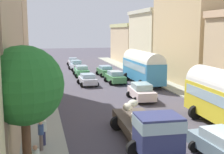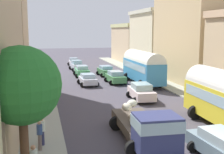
{
  "view_description": "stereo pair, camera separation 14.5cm",
  "coord_description": "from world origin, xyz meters",
  "px_view_note": "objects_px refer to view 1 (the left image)",
  "views": [
    {
      "loc": [
        -7.28,
        -6.16,
        6.44
      ],
      "look_at": [
        0.0,
        23.55,
        1.63
      ],
      "focal_mm": 47.36,
      "sensor_mm": 36.0,
      "label": 1
    },
    {
      "loc": [
        -7.14,
        -6.2,
        6.44
      ],
      "look_at": [
        0.0,
        23.55,
        1.63
      ],
      "focal_mm": 47.36,
      "sensor_mm": 36.0,
      "label": 2
    }
  ],
  "objects_px": {
    "car_0": "(88,79)",
    "car_1": "(82,71)",
    "car_6": "(115,77)",
    "car_4": "(223,146)",
    "car_5": "(141,92)",
    "car_2": "(76,65)",
    "parked_bus_1": "(142,66)",
    "pedestrian_1": "(43,130)",
    "car_7": "(105,71)",
    "cargo_truck_0": "(148,126)",
    "pedestrian_4": "(41,134)",
    "car_3": "(73,62)"
  },
  "relations": [
    {
      "from": "car_0",
      "to": "car_1",
      "type": "relative_size",
      "value": 0.88
    },
    {
      "from": "car_0",
      "to": "car_7",
      "type": "distance_m",
      "value": 7.68
    },
    {
      "from": "parked_bus_1",
      "to": "car_3",
      "type": "distance_m",
      "value": 21.23
    },
    {
      "from": "cargo_truck_0",
      "to": "car_6",
      "type": "bearing_deg",
      "value": 80.76
    },
    {
      "from": "car_6",
      "to": "car_0",
      "type": "bearing_deg",
      "value": -169.96
    },
    {
      "from": "car_1",
      "to": "car_0",
      "type": "bearing_deg",
      "value": -92.15
    },
    {
      "from": "car_4",
      "to": "parked_bus_1",
      "type": "bearing_deg",
      "value": 81.1
    },
    {
      "from": "car_4",
      "to": "car_1",
      "type": "bearing_deg",
      "value": 96.0
    },
    {
      "from": "cargo_truck_0",
      "to": "car_4",
      "type": "distance_m",
      "value": 4.02
    },
    {
      "from": "car_0",
      "to": "pedestrian_1",
      "type": "relative_size",
      "value": 2.15
    },
    {
      "from": "parked_bus_1",
      "to": "car_7",
      "type": "xyz_separation_m",
      "value": [
        -3.01,
        7.31,
        -1.46
      ]
    },
    {
      "from": "parked_bus_1",
      "to": "car_5",
      "type": "distance_m",
      "value": 8.74
    },
    {
      "from": "pedestrian_4",
      "to": "car_7",
      "type": "bearing_deg",
      "value": 70.35
    },
    {
      "from": "car_3",
      "to": "pedestrian_4",
      "type": "relative_size",
      "value": 2.23
    },
    {
      "from": "car_1",
      "to": "car_2",
      "type": "bearing_deg",
      "value": 89.91
    },
    {
      "from": "car_7",
      "to": "pedestrian_1",
      "type": "relative_size",
      "value": 2.26
    },
    {
      "from": "pedestrian_1",
      "to": "car_5",
      "type": "bearing_deg",
      "value": 46.17
    },
    {
      "from": "car_5",
      "to": "pedestrian_4",
      "type": "height_order",
      "value": "pedestrian_4"
    },
    {
      "from": "car_4",
      "to": "car_5",
      "type": "distance_m",
      "value": 13.31
    },
    {
      "from": "car_2",
      "to": "pedestrian_1",
      "type": "height_order",
      "value": "pedestrian_1"
    },
    {
      "from": "car_7",
      "to": "pedestrian_1",
      "type": "bearing_deg",
      "value": -109.95
    },
    {
      "from": "car_4",
      "to": "pedestrian_4",
      "type": "distance_m",
      "value": 9.34
    },
    {
      "from": "car_5",
      "to": "pedestrian_4",
      "type": "xyz_separation_m",
      "value": [
        -9.19,
        -10.19,
        0.22
      ]
    },
    {
      "from": "car_4",
      "to": "car_5",
      "type": "bearing_deg",
      "value": 88.3
    },
    {
      "from": "car_7",
      "to": "pedestrian_1",
      "type": "distance_m",
      "value": 26.45
    },
    {
      "from": "cargo_truck_0",
      "to": "car_7",
      "type": "relative_size",
      "value": 1.86
    },
    {
      "from": "car_1",
      "to": "pedestrian_4",
      "type": "height_order",
      "value": "pedestrian_4"
    },
    {
      "from": "car_2",
      "to": "car_5",
      "type": "bearing_deg",
      "value": -81.22
    },
    {
      "from": "car_0",
      "to": "car_6",
      "type": "relative_size",
      "value": 0.94
    },
    {
      "from": "car_2",
      "to": "car_3",
      "type": "height_order",
      "value": "car_2"
    },
    {
      "from": "cargo_truck_0",
      "to": "car_1",
      "type": "relative_size",
      "value": 1.73
    },
    {
      "from": "car_5",
      "to": "pedestrian_1",
      "type": "xyz_separation_m",
      "value": [
        -9.08,
        -9.45,
        0.18
      ]
    },
    {
      "from": "car_6",
      "to": "car_1",
      "type": "bearing_deg",
      "value": 117.16
    },
    {
      "from": "parked_bus_1",
      "to": "pedestrian_4",
      "type": "distance_m",
      "value": 22.0
    },
    {
      "from": "cargo_truck_0",
      "to": "parked_bus_1",
      "type": "bearing_deg",
      "value": 71.28
    },
    {
      "from": "car_0",
      "to": "car_1",
      "type": "height_order",
      "value": "car_1"
    },
    {
      "from": "car_2",
      "to": "car_1",
      "type": "bearing_deg",
      "value": -90.09
    },
    {
      "from": "parked_bus_1",
      "to": "pedestrian_1",
      "type": "bearing_deg",
      "value": -124.43
    },
    {
      "from": "cargo_truck_0",
      "to": "car_0",
      "type": "xyz_separation_m",
      "value": [
        -0.3,
        19.32,
        -0.45
      ]
    },
    {
      "from": "car_2",
      "to": "car_4",
      "type": "xyz_separation_m",
      "value": [
        3.03,
        -35.5,
        -0.08
      ]
    },
    {
      "from": "car_4",
      "to": "car_6",
      "type": "bearing_deg",
      "value": 89.4
    },
    {
      "from": "car_5",
      "to": "pedestrian_1",
      "type": "height_order",
      "value": "pedestrian_1"
    },
    {
      "from": "car_4",
      "to": "pedestrian_1",
      "type": "height_order",
      "value": "pedestrian_1"
    },
    {
      "from": "car_0",
      "to": "pedestrian_4",
      "type": "height_order",
      "value": "pedestrian_4"
    },
    {
      "from": "car_3",
      "to": "car_5",
      "type": "distance_m",
      "value": 28.54
    },
    {
      "from": "car_6",
      "to": "parked_bus_1",
      "type": "bearing_deg",
      "value": -20.66
    },
    {
      "from": "cargo_truck_0",
      "to": "car_3",
      "type": "relative_size",
      "value": 1.86
    },
    {
      "from": "car_2",
      "to": "car_5",
      "type": "height_order",
      "value": "car_2"
    },
    {
      "from": "cargo_truck_0",
      "to": "car_4",
      "type": "relative_size",
      "value": 1.69
    },
    {
      "from": "car_2",
      "to": "car_7",
      "type": "distance_m",
      "value": 7.58
    }
  ]
}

